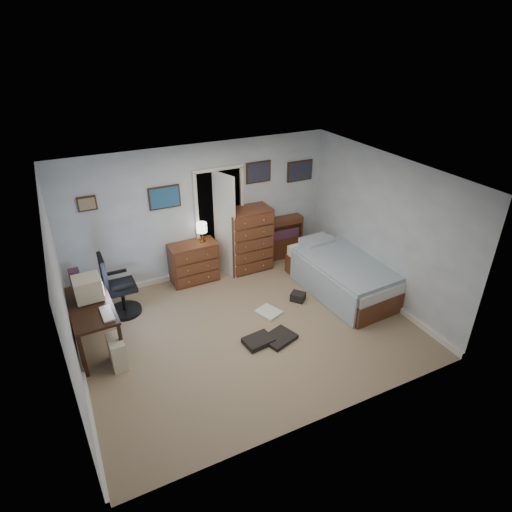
{
  "coord_description": "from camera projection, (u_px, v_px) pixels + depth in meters",
  "views": [
    {
      "loc": [
        -2.28,
        -4.93,
        4.26
      ],
      "look_at": [
        0.28,
        0.3,
        1.1
      ],
      "focal_mm": 30.0,
      "sensor_mm": 36.0,
      "label": 1
    }
  ],
  "objects": [
    {
      "name": "floor",
      "position": [
        249.0,
        329.0,
        6.81
      ],
      "size": [
        5.0,
        4.0,
        0.02
      ],
      "primitive_type": "cube",
      "color": "tan",
      "rests_on": "ground"
    },
    {
      "name": "office_chair",
      "position": [
        118.0,
        292.0,
        6.96
      ],
      "size": [
        0.55,
        0.55,
        1.12
      ],
      "rotation": [
        0.0,
        0.0,
        0.01
      ],
      "color": "black",
      "rests_on": "floor"
    },
    {
      "name": "low_dresser",
      "position": [
        194.0,
        262.0,
        7.91
      ],
      "size": [
        0.87,
        0.44,
        0.77
      ],
      "primitive_type": "cube",
      "rotation": [
        0.0,
        0.0,
        0.01
      ],
      "color": "brown",
      "rests_on": "floor"
    },
    {
      "name": "headboard_bookcase",
      "position": [
        279.0,
        237.0,
        8.66
      ],
      "size": [
        0.98,
        0.29,
        0.87
      ],
      "rotation": [
        0.0,
        0.0,
        -0.04
      ],
      "color": "brown",
      "rests_on": "floor"
    },
    {
      "name": "doorway",
      "position": [
        214.0,
        216.0,
        8.26
      ],
      "size": [
        0.96,
        1.12,
        2.05
      ],
      "color": "black",
      "rests_on": "floor"
    },
    {
      "name": "computer_desk",
      "position": [
        86.0,
        316.0,
        6.15
      ],
      "size": [
        0.64,
        1.3,
        0.74
      ],
      "rotation": [
        0.0,
        0.0,
        0.04
      ],
      "color": "black",
      "rests_on": "floor"
    },
    {
      "name": "media_stack",
      "position": [
        78.0,
        291.0,
        7.01
      ],
      "size": [
        0.17,
        0.17,
        0.81
      ],
      "primitive_type": "cube",
      "rotation": [
        0.0,
        0.0,
        0.05
      ],
      "color": "maroon",
      "rests_on": "floor"
    },
    {
      "name": "keyboard",
      "position": [
        107.0,
        314.0,
        5.89
      ],
      "size": [
        0.16,
        0.4,
        0.02
      ],
      "primitive_type": "cube",
      "rotation": [
        0.0,
        0.0,
        0.04
      ],
      "color": "beige",
      "rests_on": "computer_desk"
    },
    {
      "name": "floor_clutter",
      "position": [
        275.0,
        326.0,
        6.8
      ],
      "size": [
        1.51,
        1.19,
        0.15
      ],
      "rotation": [
        0.0,
        0.0,
        -0.3
      ],
      "color": "black",
      "rests_on": "floor"
    },
    {
      "name": "crt_monitor",
      "position": [
        88.0,
        288.0,
        6.15
      ],
      "size": [
        0.4,
        0.37,
        0.35
      ],
      "rotation": [
        0.0,
        0.0,
        0.04
      ],
      "color": "beige",
      "rests_on": "computer_desk"
    },
    {
      "name": "pc_tower",
      "position": [
        117.0,
        351.0,
        5.99
      ],
      "size": [
        0.22,
        0.42,
        0.44
      ],
      "rotation": [
        0.0,
        0.0,
        0.04
      ],
      "color": "beige",
      "rests_on": "floor"
    },
    {
      "name": "tall_dresser",
      "position": [
        248.0,
        239.0,
        8.21
      ],
      "size": [
        0.87,
        0.53,
        1.26
      ],
      "primitive_type": "cube",
      "rotation": [
        0.0,
        0.0,
        0.03
      ],
      "color": "brown",
      "rests_on": "floor"
    },
    {
      "name": "wall_posters",
      "position": [
        230.0,
        182.0,
        7.76
      ],
      "size": [
        4.38,
        0.04,
        0.6
      ],
      "color": "#331E11",
      "rests_on": "floor"
    },
    {
      "name": "table_lamp",
      "position": [
        202.0,
        228.0,
        7.68
      ],
      "size": [
        0.19,
        0.19,
        0.37
      ],
      "rotation": [
        0.0,
        0.0,
        0.01
      ],
      "color": "gold",
      "rests_on": "low_dresser"
    },
    {
      "name": "bed",
      "position": [
        342.0,
        274.0,
        7.65
      ],
      "size": [
        1.25,
        2.18,
        0.7
      ],
      "rotation": [
        0.0,
        0.0,
        0.06
      ],
      "color": "brown",
      "rests_on": "floor"
    }
  ]
}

